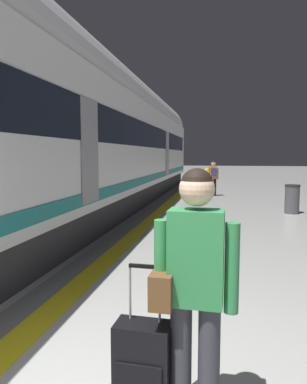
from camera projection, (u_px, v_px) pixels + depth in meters
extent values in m
cube|color=yellow|center=(161.00, 210.00, 12.00)|extent=(0.36, 80.00, 0.01)
cube|color=slate|center=(153.00, 210.00, 12.05)|extent=(0.54, 80.00, 0.01)
cube|color=#38383D|center=(93.00, 202.00, 11.35)|extent=(2.67, 25.73, 0.70)
cube|color=white|center=(92.00, 145.00, 11.16)|extent=(2.90, 26.81, 2.90)
cylinder|color=white|center=(91.00, 99.00, 11.02)|extent=(2.84, 26.27, 2.84)
cube|color=black|center=(91.00, 133.00, 11.13)|extent=(2.93, 25.20, 0.80)
cube|color=#197F7F|center=(92.00, 182.00, 11.28)|extent=(2.94, 26.27, 0.24)
cone|color=white|center=(165.00, 154.00, 25.55)|extent=(2.76, 2.60, 2.75)
cube|color=gray|center=(90.00, 152.00, 6.99)|extent=(0.02, 0.90, 2.00)
cube|color=gray|center=(167.00, 153.00, 16.81)|extent=(0.02, 0.90, 2.00)
cylinder|color=#383842|center=(209.00, 368.00, 2.38)|extent=(0.14, 0.14, 0.87)
cylinder|color=#383842|center=(181.00, 365.00, 2.42)|extent=(0.14, 0.14, 0.87)
cube|color=#338C4C|center=(196.00, 257.00, 2.32)|extent=(0.36, 0.22, 0.62)
cylinder|color=#338C4C|center=(232.00, 268.00, 2.27)|extent=(0.09, 0.09, 0.58)
cylinder|color=#338C4C|center=(161.00, 263.00, 2.37)|extent=(0.09, 0.09, 0.58)
sphere|color=beige|center=(197.00, 189.00, 2.28)|extent=(0.23, 0.23, 0.23)
sphere|color=black|center=(197.00, 185.00, 2.27)|extent=(0.21, 0.21, 0.21)
cube|color=brown|center=(163.00, 287.00, 2.36)|extent=(0.15, 0.29, 0.23)
cube|color=black|center=(143.00, 369.00, 2.46)|extent=(0.39, 0.24, 0.65)
cylinder|color=gray|center=(160.00, 295.00, 2.44)|extent=(0.02, 0.02, 0.38)
cylinder|color=gray|center=(130.00, 292.00, 2.48)|extent=(0.02, 0.02, 0.38)
cube|color=black|center=(145.00, 266.00, 2.44)|extent=(0.22, 0.03, 0.02)
cylinder|color=black|center=(211.00, 187.00, 16.12)|extent=(0.13, 0.13, 0.77)
cylinder|color=black|center=(215.00, 187.00, 16.14)|extent=(0.13, 0.13, 0.77)
cube|color=orange|center=(213.00, 173.00, 16.06)|extent=(0.35, 0.26, 0.55)
cylinder|color=orange|center=(209.00, 174.00, 16.06)|extent=(0.08, 0.08, 0.52)
cylinder|color=orange|center=(218.00, 174.00, 16.09)|extent=(0.08, 0.08, 0.52)
sphere|color=beige|center=(213.00, 164.00, 16.02)|extent=(0.20, 0.20, 0.20)
sphere|color=black|center=(213.00, 163.00, 16.02)|extent=(0.19, 0.19, 0.19)
cube|color=navy|center=(214.00, 172.00, 15.92)|extent=(0.26, 0.19, 0.37)
ellipsoid|color=black|center=(205.00, 193.00, 15.99)|extent=(0.44, 0.26, 0.30)
torus|color=black|center=(205.00, 191.00, 15.98)|extent=(0.22, 0.02, 0.22)
cylinder|color=#4C4C51|center=(292.00, 200.00, 11.30)|extent=(0.44, 0.44, 0.85)
cylinder|color=#262628|center=(293.00, 186.00, 11.25)|extent=(0.46, 0.46, 0.06)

